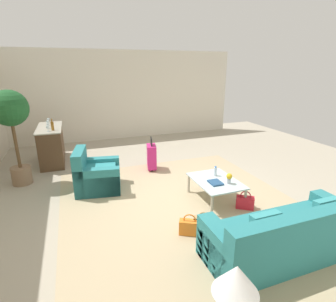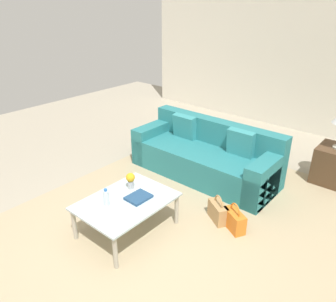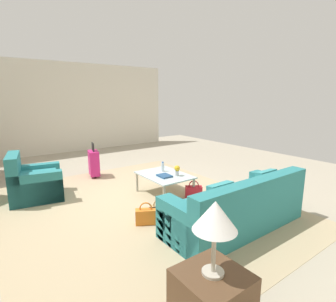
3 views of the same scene
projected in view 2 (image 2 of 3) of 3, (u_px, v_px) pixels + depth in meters
The scene contains 12 objects.
ground_plane at pixel (133, 270), 3.35m from camera, with size 12.00×12.00×0.00m, color #A89E89.
wall_left at pixel (322, 55), 6.19m from camera, with size 0.12×8.00×3.10m, color silver.
area_rug at pixel (184, 247), 3.65m from camera, with size 5.20×4.40×0.01m, color tan.
couch at pixel (207, 156), 5.09m from camera, with size 0.88×2.27×0.84m.
coffee_table at pixel (126, 204), 3.76m from camera, with size 1.08×0.80×0.43m.
water_bottle at pixel (106, 198), 3.62m from camera, with size 0.06×0.06×0.20m.
coffee_table_book at pixel (138, 197), 3.77m from camera, with size 0.27×0.22×0.03m, color navy.
flower_vase at pixel (131, 179), 3.93m from camera, with size 0.11×0.11×0.21m.
side_table at pixel (335, 165), 4.85m from camera, with size 0.53×0.53×0.56m, color #513823.
handbag_tan at pixel (218, 212), 4.05m from camera, with size 0.29×0.35×0.36m.
handbag_red at pixel (136, 194), 4.41m from camera, with size 0.30×0.34×0.36m.
handbag_orange at pixel (234, 220), 3.89m from camera, with size 0.28×0.35×0.36m.
Camera 2 is at (1.69, 1.91, 2.51)m, focal length 35.00 mm.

